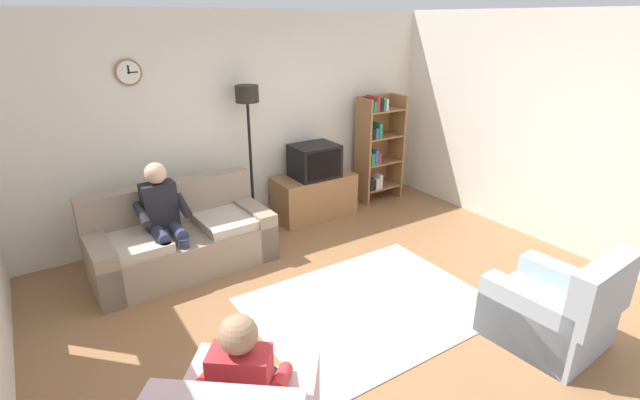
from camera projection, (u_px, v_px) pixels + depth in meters
ground_plane at (367, 314)px, 4.34m from camera, size 12.00×12.00×0.00m
back_wall_assembly at (242, 122)px, 5.92m from camera, size 6.20×0.17×2.70m
right_wall at (568, 134)px, 5.30m from camera, size 0.12×5.80×2.70m
couch at (182, 241)px, 5.08m from camera, size 1.93×0.95×0.90m
tv_stand at (314, 196)px, 6.41m from camera, size 1.10×0.56×0.59m
tv at (315, 161)px, 6.21m from camera, size 0.60×0.49×0.44m
bookshelf at (376, 147)px, 6.86m from camera, size 0.68×0.36×1.58m
floor_lamp at (248, 119)px, 5.62m from camera, size 0.28×0.28×1.85m
armchair_near_bookshelf at (552, 311)px, 3.90m from camera, size 0.86×0.94×0.90m
area_rug at (370, 306)px, 4.46m from camera, size 2.20×1.70×0.01m
person_on_couch at (164, 215)px, 4.76m from camera, size 0.52×0.55×1.24m
person_in_left_armchair at (246, 382)px, 2.71m from camera, size 0.62×0.64×1.12m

